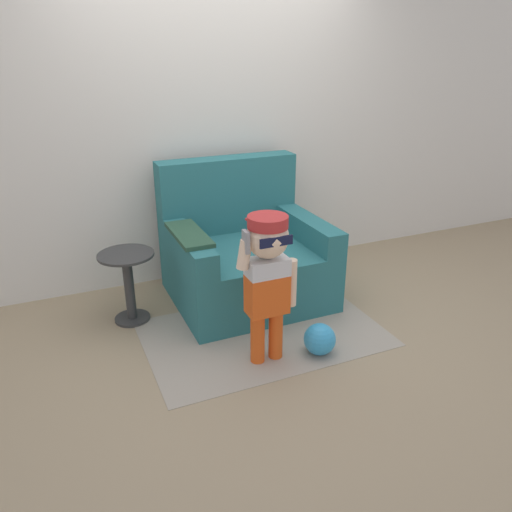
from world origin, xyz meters
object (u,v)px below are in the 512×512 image
object	(u,v)px
armchair	(243,254)
toy_ball	(320,339)
person_child	(268,267)
side_table	(129,281)

from	to	relation	value
armchair	toy_ball	xyz separation A→B (m)	(0.13, -0.98, -0.24)
person_child	toy_ball	xyz separation A→B (m)	(0.34, -0.08, -0.54)
person_child	side_table	bearing A→B (deg)	129.22
toy_ball	side_table	bearing A→B (deg)	138.09
person_child	toy_ball	size ratio (longest dim) A/B	4.61
person_child	side_table	xyz separation A→B (m)	(-0.69, 0.85, -0.33)
armchair	side_table	xyz separation A→B (m)	(-0.91, -0.05, -0.03)
toy_ball	armchair	bearing A→B (deg)	97.44
armchair	toy_ball	size ratio (longest dim) A/B	5.53
side_table	toy_ball	xyz separation A→B (m)	(1.03, -0.93, -0.21)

